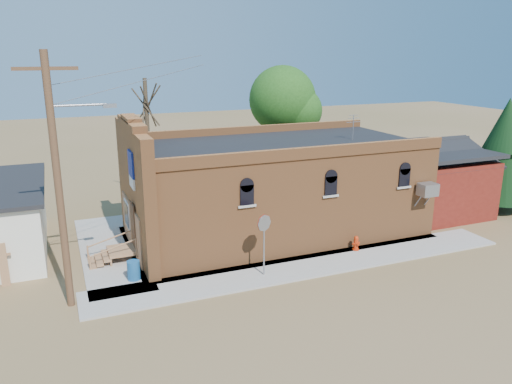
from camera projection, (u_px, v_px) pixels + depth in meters
name	position (u px, v px, depth m)	size (l,w,h in m)	color
ground	(288.00, 281.00, 20.14)	(120.00, 120.00, 0.00)	brown
sidewalk_south	(310.00, 266.00, 21.47)	(19.00, 2.20, 0.08)	#9E9991
sidewalk_west	(110.00, 250.00, 23.18)	(2.60, 10.00, 0.08)	#9E9991
brick_bar	(271.00, 188.00, 25.01)	(16.40, 7.97, 6.30)	#A25E31
red_shed	(427.00, 172.00, 28.62)	(5.40, 6.40, 4.30)	#5B150F
utility_pole	(59.00, 178.00, 16.95)	(3.12, 0.26, 9.00)	#523720
tree_bare_near	(146.00, 105.00, 29.03)	(2.80, 2.80, 7.65)	#4B3C2B
tree_leafy	(282.00, 100.00, 32.77)	(4.40, 4.40, 8.15)	#4B3C2B
evergreen_tree	(504.00, 147.00, 28.36)	(3.60, 3.60, 6.50)	#4B3C2B
fire_hydrant	(356.00, 243.00, 22.99)	(0.41, 0.41, 0.69)	red
stop_sign	(264.00, 229.00, 20.00)	(0.67, 0.32, 2.59)	gray
trash_barrel	(134.00, 270.00, 19.99)	(0.51, 0.51, 0.79)	#1C558C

